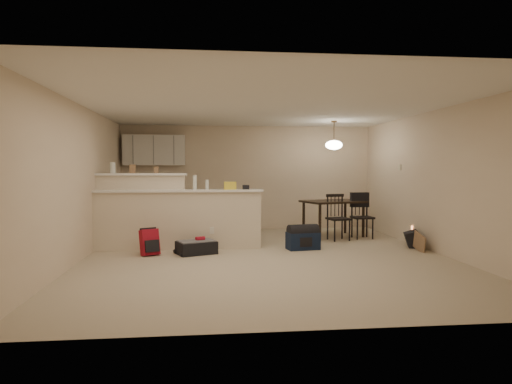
{
  "coord_description": "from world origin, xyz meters",
  "views": [
    {
      "loc": [
        -0.99,
        -7.51,
        1.48
      ],
      "look_at": [
        -0.1,
        0.7,
        1.05
      ],
      "focal_mm": 32.0,
      "sensor_mm": 36.0,
      "label": 1
    }
  ],
  "objects": [
    {
      "name": "thermostat",
      "position": [
        2.98,
        1.55,
        1.5
      ],
      "size": [
        0.02,
        0.12,
        0.12
      ],
      "primitive_type": "cube",
      "color": "beige",
      "rests_on": "room"
    },
    {
      "name": "pendant_lamp",
      "position": [
        1.73,
        2.08,
        1.99
      ],
      "size": [
        0.36,
        0.36,
        0.62
      ],
      "color": "brown",
      "rests_on": "room"
    },
    {
      "name": "breakfast_bar",
      "position": [
        -1.76,
        0.98,
        0.61
      ],
      "size": [
        3.08,
        0.58,
        1.39
      ],
      "color": "beige",
      "rests_on": "ground"
    },
    {
      "name": "dining_chair_near",
      "position": [
        1.7,
        1.56,
        0.47
      ],
      "size": [
        0.48,
        0.47,
        0.95
      ],
      "primitive_type": null,
      "rotation": [
        0.0,
        0.0,
        0.2
      ],
      "color": "black",
      "rests_on": "ground"
    },
    {
      "name": "dining_chair_far",
      "position": [
        2.27,
        1.76,
        0.47
      ],
      "size": [
        0.43,
        0.41,
        0.95
      ],
      "primitive_type": null,
      "rotation": [
        0.0,
        0.0,
        0.05
      ],
      "color": "black",
      "rests_on": "ground"
    },
    {
      "name": "room",
      "position": [
        0.0,
        0.0,
        1.25
      ],
      "size": [
        7.0,
        7.02,
        2.5
      ],
      "color": "#B8A98D",
      "rests_on": "ground"
    },
    {
      "name": "kitchen_counter",
      "position": [
        -2.0,
        3.19,
        0.45
      ],
      "size": [
        1.8,
        0.6,
        0.9
      ],
      "primitive_type": "cube",
      "color": "white",
      "rests_on": "ground"
    },
    {
      "name": "jar",
      "position": [
        -2.71,
        1.12,
        1.49
      ],
      "size": [
        0.1,
        0.1,
        0.2
      ],
      "primitive_type": "cylinder",
      "color": "silver",
      "rests_on": "breakfast_bar"
    },
    {
      "name": "navy_duffel",
      "position": [
        0.75,
        0.61,
        0.16
      ],
      "size": [
        0.62,
        0.4,
        0.31
      ],
      "primitive_type": "cube",
      "rotation": [
        0.0,
        0.0,
        0.15
      ],
      "color": "#111D35",
      "rests_on": "ground"
    },
    {
      "name": "red_backpack",
      "position": [
        -1.96,
        0.34,
        0.22
      ],
      "size": [
        0.34,
        0.3,
        0.44
      ],
      "primitive_type": "cube",
      "rotation": [
        0.0,
        0.0,
        0.47
      ],
      "color": "maroon",
      "rests_on": "ground"
    },
    {
      "name": "bag_lump",
      "position": [
        -0.56,
        0.9,
        1.16
      ],
      "size": [
        0.22,
        0.18,
        0.14
      ],
      "primitive_type": "cube",
      "color": "#8F6B49",
      "rests_on": "breakfast_bar"
    },
    {
      "name": "dining_table",
      "position": [
        1.73,
        2.08,
        0.69
      ],
      "size": [
        1.45,
        1.18,
        0.78
      ],
      "rotation": [
        0.0,
        0.0,
        0.31
      ],
      "color": "black",
      "rests_on": "ground"
    },
    {
      "name": "suitcase",
      "position": [
        -1.17,
        0.37,
        0.11
      ],
      "size": [
        0.75,
        0.63,
        0.22
      ],
      "primitive_type": "cube",
      "rotation": [
        0.0,
        0.0,
        0.39
      ],
      "color": "black",
      "rests_on": "ground"
    },
    {
      "name": "bottle_b",
      "position": [
        -0.98,
        0.9,
        1.18
      ],
      "size": [
        0.06,
        0.06,
        0.18
      ],
      "primitive_type": "cylinder",
      "color": "silver",
      "rests_on": "breakfast_bar"
    },
    {
      "name": "black_daypack",
      "position": [
        2.85,
        0.61,
        0.15
      ],
      "size": [
        0.34,
        0.4,
        0.3
      ],
      "primitive_type": "cube",
      "rotation": [
        0.0,
        0.0,
        1.24
      ],
      "color": "black",
      "rests_on": "ground"
    },
    {
      "name": "bottle_a",
      "position": [
        -1.21,
        0.9,
        1.22
      ],
      "size": [
        0.07,
        0.07,
        0.26
      ],
      "primitive_type": "cylinder",
      "color": "silver",
      "rests_on": "breakfast_bar"
    },
    {
      "name": "pouch",
      "position": [
        -0.27,
        0.9,
        1.13
      ],
      "size": [
        0.12,
        0.1,
        0.08
      ],
      "primitive_type": "cube",
      "color": "#8F6B49",
      "rests_on": "breakfast_bar"
    },
    {
      "name": "small_box",
      "position": [
        -1.92,
        1.12,
        1.45
      ],
      "size": [
        0.08,
        0.06,
        0.12
      ],
      "primitive_type": "cube",
      "color": "#8F6B49",
      "rests_on": "breakfast_bar"
    },
    {
      "name": "cereal_box",
      "position": [
        -2.35,
        1.12,
        1.47
      ],
      "size": [
        0.1,
        0.07,
        0.16
      ],
      "primitive_type": "cube",
      "color": "#8F6B49",
      "rests_on": "breakfast_bar"
    },
    {
      "name": "cardboard_sheet",
      "position": [
        2.78,
        0.2,
        0.16
      ],
      "size": [
        0.02,
        0.42,
        0.32
      ],
      "primitive_type": "cube",
      "rotation": [
        0.0,
        0.0,
        1.57
      ],
      "color": "#8F6B49",
      "rests_on": "ground"
    },
    {
      "name": "upper_cabinets",
      "position": [
        -2.2,
        3.32,
        1.9
      ],
      "size": [
        1.4,
        0.34,
        0.7
      ],
      "primitive_type": "cube",
      "color": "white",
      "rests_on": "room"
    }
  ]
}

